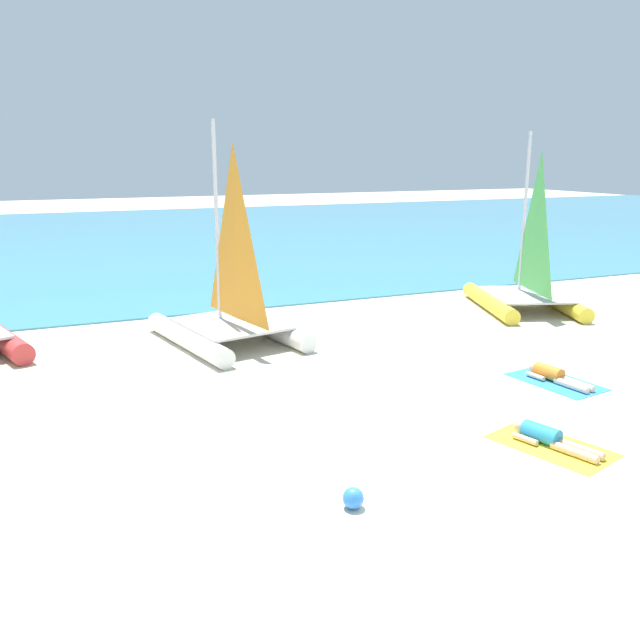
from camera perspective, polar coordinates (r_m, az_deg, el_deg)
The scene contains 9 objects.
ground_plane at distance 18.79m, azimuth -5.63°, elevation -0.40°, with size 120.00×120.00×0.00m, color beige.
ocean_water at distance 39.85m, azimuth -15.32°, elevation 6.80°, with size 120.00×40.00×0.05m, color teal.
sailboat_yellow at distance 21.26m, azimuth 17.19°, elevation 2.91°, with size 3.78×4.70×5.32m.
sailboat_white at distance 16.89m, azimuth -7.77°, elevation 0.76°, with size 3.44×4.64×5.48m.
towel_left at distance 11.71m, azimuth 19.17°, elevation -10.13°, with size 1.10×1.90×0.01m, color yellow.
sunbather_left at distance 11.69m, azimuth 18.93°, elevation -9.48°, with size 0.83×1.54×0.30m.
towel_right at distance 14.87m, azimuth 19.51°, elevation -5.01°, with size 1.10×1.90×0.01m, color #338CD8.
sunbather_right at distance 14.87m, azimuth 19.35°, elevation -4.48°, with size 0.64×1.57×0.30m.
beach_ball at distance 9.28m, azimuth 2.85°, elevation -14.96°, with size 0.29×0.29×0.29m, color #337FE5.
Camera 1 is at (-5.45, -7.38, 4.62)m, focal length 37.44 mm.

